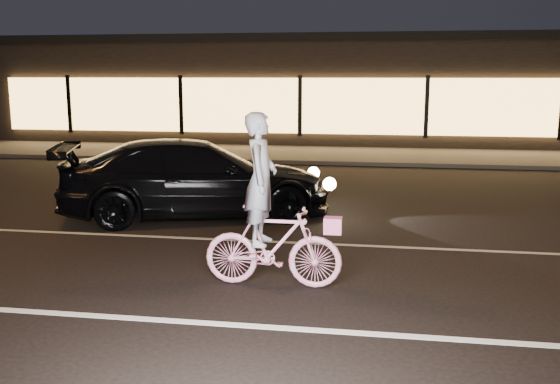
# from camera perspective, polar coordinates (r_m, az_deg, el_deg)

# --- Properties ---
(ground) EXTENTS (90.00, 90.00, 0.00)m
(ground) POSITION_cam_1_polar(r_m,az_deg,el_deg) (8.81, -11.02, -7.55)
(ground) COLOR black
(ground) RESTS_ON ground
(lane_stripe_near) EXTENTS (60.00, 0.12, 0.01)m
(lane_stripe_near) POSITION_cam_1_polar(r_m,az_deg,el_deg) (7.50, -15.03, -10.97)
(lane_stripe_near) COLOR silver
(lane_stripe_near) RESTS_ON ground
(lane_stripe_far) EXTENTS (60.00, 0.10, 0.01)m
(lane_stripe_far) POSITION_cam_1_polar(r_m,az_deg,el_deg) (10.62, -7.29, -4.24)
(lane_stripe_far) COLOR gray
(lane_stripe_far) RESTS_ON ground
(sidewalk) EXTENTS (30.00, 4.00, 0.12)m
(sidewalk) POSITION_cam_1_polar(r_m,az_deg,el_deg) (21.21, 1.17, 3.48)
(sidewalk) COLOR #383533
(sidewalk) RESTS_ON ground
(storefront) EXTENTS (25.40, 8.42, 4.20)m
(storefront) POSITION_cam_1_polar(r_m,az_deg,el_deg) (26.97, 3.01, 9.46)
(storefront) COLOR black
(storefront) RESTS_ON ground
(cyclist) EXTENTS (1.80, 0.62, 2.27)m
(cyclist) POSITION_cam_1_polar(r_m,az_deg,el_deg) (8.04, -0.95, -3.13)
(cyclist) COLOR #FF4084
(cyclist) RESTS_ON ground
(sedan) EXTENTS (5.56, 3.67, 1.50)m
(sedan) POSITION_cam_1_polar(r_m,az_deg,el_deg) (12.15, -7.65, 1.24)
(sedan) COLOR black
(sedan) RESTS_ON ground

